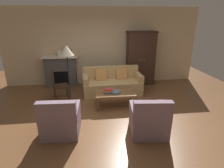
{
  "coord_description": "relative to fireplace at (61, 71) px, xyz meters",
  "views": [
    {
      "loc": [
        -0.48,
        -4.31,
        2.36
      ],
      "look_at": [
        0.14,
        0.72,
        0.55
      ],
      "focal_mm": 29.09,
      "sensor_mm": 36.0,
      "label": 1
    }
  ],
  "objects": [
    {
      "name": "fruit_bowl",
      "position": [
        1.73,
        -1.96,
        -0.12
      ],
      "size": [
        0.28,
        0.28,
        0.05
      ],
      "primitive_type": "cylinder",
      "color": "slate",
      "rests_on": "coffee_table"
    },
    {
      "name": "back_wall",
      "position": [
        1.55,
        0.25,
        0.83
      ],
      "size": [
        7.2,
        0.1,
        2.8
      ],
      "primitive_type": "cube",
      "color": "beige",
      "rests_on": "ground"
    },
    {
      "name": "armoire",
      "position": [
        2.95,
        -0.08,
        0.42
      ],
      "size": [
        1.06,
        0.57,
        1.97
      ],
      "color": "#382319",
      "rests_on": "ground"
    },
    {
      "name": "armchair_near_right",
      "position": [
        2.27,
        -3.33,
        -0.25
      ],
      "size": [
        0.85,
        0.85,
        0.88
      ],
      "color": "gray",
      "rests_on": "ground"
    },
    {
      "name": "armchair_near_left",
      "position": [
        0.4,
        -3.12,
        -0.25
      ],
      "size": [
        0.82,
        0.81,
        0.88
      ],
      "color": "gray",
      "rests_on": "ground"
    },
    {
      "name": "fireplace",
      "position": [
        0.0,
        0.0,
        0.0
      ],
      "size": [
        1.26,
        0.48,
        1.12
      ],
      "color": "#4C4947",
      "rests_on": "ground"
    },
    {
      "name": "coffee_table",
      "position": [
        1.73,
        -1.92,
        -0.2
      ],
      "size": [
        1.1,
        0.6,
        0.42
      ],
      "color": "brown",
      "rests_on": "ground"
    },
    {
      "name": "floor_lamp",
      "position": [
        0.5,
        -1.99,
        0.96
      ],
      "size": [
        0.36,
        0.36,
        1.76
      ],
      "color": "black",
      "rests_on": "ground"
    },
    {
      "name": "mantel_vase_slate",
      "position": [
        0.38,
        -0.02,
        0.67
      ],
      "size": [
        0.14,
        0.14,
        0.23
      ],
      "primitive_type": "cylinder",
      "color": "#565B66",
      "rests_on": "fireplace"
    },
    {
      "name": "mantel_vase_bronze",
      "position": [
        0.18,
        -0.02,
        0.64
      ],
      "size": [
        0.14,
        0.14,
        0.17
      ],
      "primitive_type": "cylinder",
      "color": "olive",
      "rests_on": "fireplace"
    },
    {
      "name": "book_stack",
      "position": [
        1.54,
        -1.94,
        -0.09
      ],
      "size": [
        0.26,
        0.19,
        0.13
      ],
      "color": "#38569E",
      "rests_on": "coffee_table"
    },
    {
      "name": "mantel_vase_cream",
      "position": [
        0.0,
        -0.02,
        0.66
      ],
      "size": [
        0.15,
        0.15,
        0.21
      ],
      "primitive_type": "cylinder",
      "color": "beige",
      "rests_on": "fireplace"
    },
    {
      "name": "ground_plane",
      "position": [
        1.55,
        -2.3,
        -0.57
      ],
      "size": [
        9.6,
        9.6,
        0.0
      ],
      "primitive_type": "plane",
      "color": "brown"
    },
    {
      "name": "side_chair_wooden",
      "position": [
        0.06,
        -1.25,
        -0.06
      ],
      "size": [
        0.54,
        0.54,
        0.9
      ],
      "color": "#382319",
      "rests_on": "ground"
    },
    {
      "name": "couch",
      "position": [
        1.77,
        -0.91,
        -0.25
      ],
      "size": [
        1.95,
        0.92,
        0.86
      ],
      "color": "tan",
      "rests_on": "ground"
    }
  ]
}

